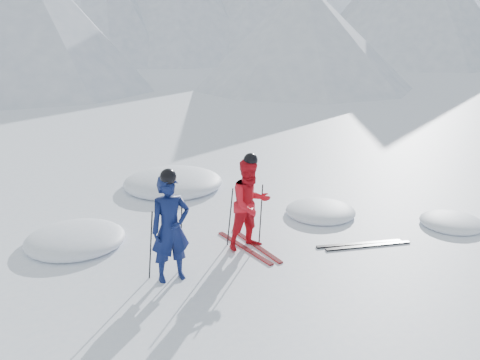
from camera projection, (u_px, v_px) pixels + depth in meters
name	position (u px, v px, depth m)	size (l,w,h in m)	color
ground	(311.00, 229.00, 10.42)	(160.00, 160.00, 0.00)	white
skier_blue	(170.00, 229.00, 8.16)	(0.65, 0.43, 1.79)	#0B1647
skier_red	(250.00, 204.00, 9.34)	(0.84, 0.65, 1.73)	red
pole_blue_left	(151.00, 245.00, 8.26)	(0.02, 0.02, 1.19)	black
pole_blue_right	(181.00, 237.00, 8.57)	(0.02, 0.02, 1.19)	black
pole_red_left	(230.00, 217.00, 9.52)	(0.02, 0.02, 1.15)	black
pole_red_right	(261.00, 214.00, 9.67)	(0.02, 0.02, 1.15)	black
ski_worn_left	(244.00, 248.00, 9.54)	(0.09, 1.70, 0.03)	black
ski_worn_right	(256.00, 245.00, 9.64)	(0.09, 1.70, 0.03)	black
ski_loose_a	(359.00, 244.00, 9.71)	(0.09, 1.70, 0.03)	black
ski_loose_b	(368.00, 246.00, 9.62)	(0.09, 1.70, 0.03)	black
snow_lumps	(191.00, 204.00, 11.87)	(8.88, 6.83, 0.56)	white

